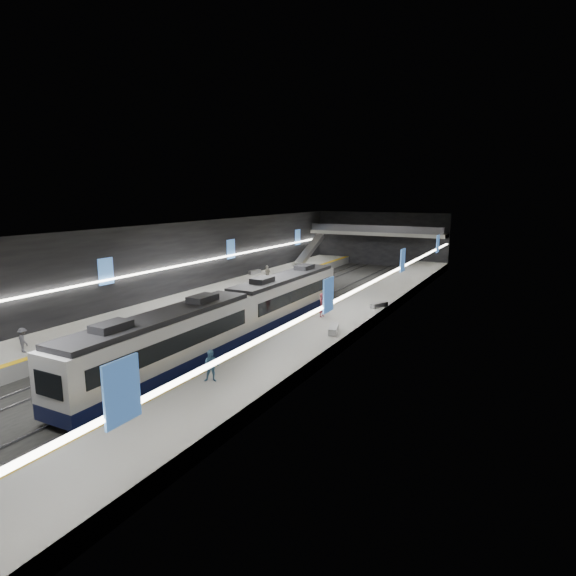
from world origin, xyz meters
The scene contains 25 objects.
ground centered at (0.00, 0.00, 0.00)m, with size 70.00×70.00×0.00m, color black.
ceiling centered at (0.00, 0.00, 8.00)m, with size 20.00×70.00×0.04m, color beige.
wall_left centered at (-10.00, 0.00, 4.00)m, with size 0.04×70.00×8.00m, color black.
wall_right centered at (10.00, 0.00, 4.00)m, with size 0.04×70.00×8.00m, color black.
wall_back centered at (0.00, 35.00, 4.00)m, with size 20.00×0.04×8.00m, color black.
platform_left centered at (-7.50, 0.00, 0.50)m, with size 5.00×70.00×1.00m, color slate.
tile_surface_left centered at (-7.50, 0.00, 1.01)m, with size 5.00×70.00×0.02m, color #9B9B96.
tactile_strip_left centered at (-5.30, 0.00, 1.02)m, with size 0.60×70.00×0.02m, color #DFA70B.
platform_right centered at (7.50, 0.00, 0.50)m, with size 5.00×70.00×1.00m, color slate.
tile_surface_right centered at (7.50, 0.00, 1.01)m, with size 5.00×70.00×0.02m, color #9B9B96.
tactile_strip_right centered at (5.30, 0.00, 1.02)m, with size 0.60×70.00×0.02m, color #DFA70B.
rails centered at (0.00, 0.00, 0.06)m, with size 6.52×70.00×0.12m.
train centered at (2.50, -7.49, 2.20)m, with size 2.69×30.04×3.60m.
ad_posters centered at (0.00, 1.00, 4.50)m, with size 19.94×53.50×2.20m.
cove_light_left centered at (-9.80, 0.00, 3.80)m, with size 0.25×68.60×0.12m, color white.
cove_light_right centered at (9.80, 0.00, 3.80)m, with size 0.25×68.60×0.12m, color white.
mezzanine_bridge centered at (0.00, 32.93, 5.04)m, with size 20.00×3.00×1.50m.
escalator centered at (-7.50, 26.00, 2.90)m, with size 1.20×8.00×0.60m, color #99999E.
bench_left_far centered at (-9.50, 14.41, 1.22)m, with size 0.50×1.82×0.44m, color #99999E.
bench_right_near centered at (8.94, -4.61, 1.25)m, with size 0.57×2.03×0.50m, color #99999E.
bench_right_far centered at (9.50, 4.34, 1.22)m, with size 0.50×1.81×0.44m, color #99999E.
passenger_right_a centered at (6.40, -0.92, 1.96)m, with size 0.70×0.46×1.92m, color #A93F4E.
passenger_right_b centered at (6.75, -16.08, 1.87)m, with size 0.84×0.66×1.73m, color teal.
passenger_left_a centered at (-5.63, 10.90, 1.89)m, with size 1.05×0.44×1.79m, color beige.
passenger_left_b centered at (-6.53, -17.75, 1.79)m, with size 1.02×0.59×1.58m, color #45454D.
Camera 1 is at (21.58, -35.44, 10.85)m, focal length 30.00 mm.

